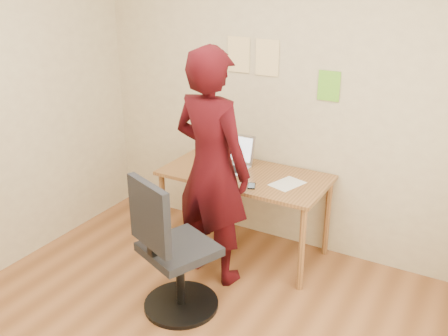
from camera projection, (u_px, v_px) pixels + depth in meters
The scene contains 10 objects.
room at pixel (155, 160), 2.79m from camera, with size 3.58×3.58×2.78m.
desk at pixel (245, 183), 4.23m from camera, with size 1.40×0.70×0.74m.
laptop at pixel (229, 161), 4.32m from camera, with size 0.37×0.33×0.27m.
paper_sheet at pixel (287, 184), 4.00m from camera, with size 0.19×0.27×0.00m, color white.
phone at pixel (252, 186), 3.95m from camera, with size 0.10×0.13×0.01m.
wall_note_left at pixel (239, 55), 4.26m from camera, with size 0.21×0.00×0.30m, color #FBDB96.
wall_note_mid at pixel (267, 58), 4.14m from camera, with size 0.21×0.00×0.30m, color #FBDB96.
wall_note_right at pixel (329, 86), 3.96m from camera, with size 0.18×0.00×0.24m, color #6BC72C.
office_chair at pixel (171, 257), 3.52m from camera, with size 0.61×0.62×1.07m.
person at pixel (212, 168), 3.80m from camera, with size 0.68×0.45×1.86m, color #32060A.
Camera 1 is at (1.62, -2.08, 2.36)m, focal length 40.00 mm.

